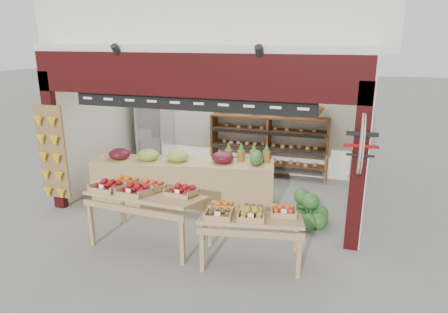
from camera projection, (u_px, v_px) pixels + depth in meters
ground at (210, 203)px, 8.12m from camera, size 60.00×60.00×0.00m
shop_structure at (232, 3)px, 8.47m from camera, size 6.36×5.12×5.40m
banana_board at (51, 155)px, 7.50m from camera, size 0.60×0.15×1.80m
gift_sign at (361, 144)px, 5.80m from camera, size 0.04×0.93×0.92m
back_shelving at (269, 133)px, 9.40m from camera, size 2.77×0.45×1.73m
refrigerator at (155, 131)px, 10.12m from camera, size 0.76×0.76×1.88m
cardboard_stack at (155, 176)px, 9.02m from camera, size 0.99×0.83×0.59m
mid_counter at (183, 180)px, 7.96m from camera, size 3.64×1.30×1.11m
display_table_left at (142, 192)px, 6.41m from camera, size 1.79×1.07×1.09m
display_table_right at (248, 215)px, 5.84m from camera, size 1.60×1.07×0.96m
watermelon_pile at (307, 212)px, 7.16m from camera, size 0.75×0.77×0.59m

